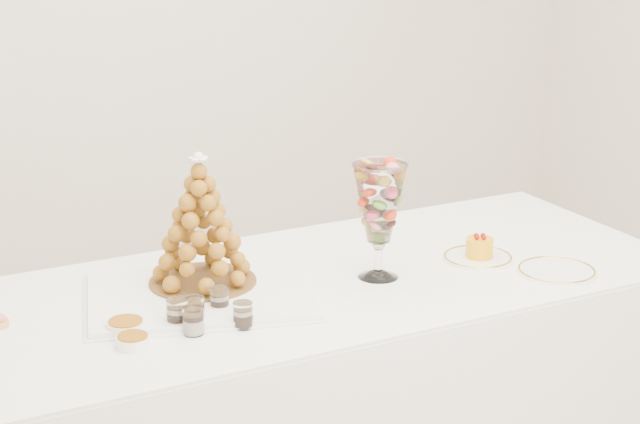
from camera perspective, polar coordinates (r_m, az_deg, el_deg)
buffet_table at (r=3.19m, az=-0.72°, el=-10.72°), size 2.20×0.89×0.83m
lace_tray at (r=2.90m, az=-6.43°, el=-4.45°), size 0.69×0.58×0.02m
macaron_vase at (r=2.98m, az=3.18°, el=0.41°), size 0.15×0.15×0.33m
cake_plate at (r=3.21m, az=8.41°, el=-2.44°), size 0.21×0.21×0.01m
spare_plate at (r=3.15m, az=12.51°, el=-3.10°), size 0.23×0.23×0.01m
verrine_a at (r=2.73m, az=-7.60°, el=-5.38°), size 0.06×0.06×0.08m
verrine_b at (r=2.75m, az=-6.70°, el=-5.21°), size 0.06×0.06×0.07m
verrine_c at (r=2.81m, az=-5.39°, el=-4.70°), size 0.05×0.05×0.07m
verrine_d at (r=2.68m, az=-6.77°, el=-5.77°), size 0.06×0.06×0.07m
verrine_e at (r=2.71m, az=-4.13°, el=-5.51°), size 0.06×0.06×0.07m
ramekin_back at (r=2.72m, az=-10.32°, el=-6.07°), size 0.10×0.10×0.03m
ramekin_front at (r=2.64m, az=-9.95°, el=-6.82°), size 0.08×0.08×0.03m
croquembouche at (r=2.91m, az=-6.38°, el=-0.45°), size 0.31×0.31×0.37m
mousse_cake at (r=3.20m, az=8.50°, el=-1.88°), size 0.08×0.08×0.07m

